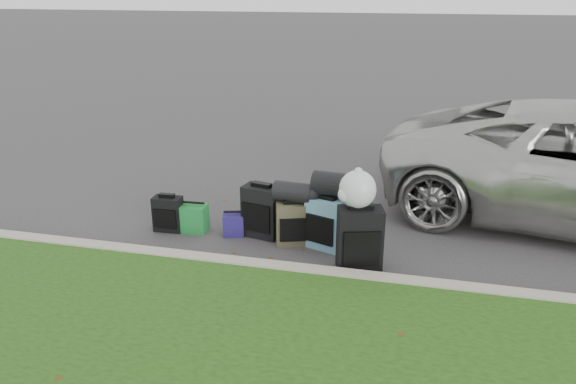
% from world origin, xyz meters
% --- Properties ---
extents(ground, '(120.00, 120.00, 0.00)m').
position_xyz_m(ground, '(0.00, 0.00, 0.00)').
color(ground, '#383535').
rests_on(ground, ground).
extents(curb, '(120.00, 0.18, 0.15)m').
position_xyz_m(curb, '(0.00, -1.00, 0.07)').
color(curb, '#9E937F').
rests_on(curb, ground).
extents(suitcase_small_black, '(0.38, 0.22, 0.46)m').
position_xyz_m(suitcase_small_black, '(-1.63, -0.13, 0.23)').
color(suitcase_small_black, black).
rests_on(suitcase_small_black, ground).
extents(suitcase_large_black_left, '(0.51, 0.37, 0.67)m').
position_xyz_m(suitcase_large_black_left, '(-0.39, 0.00, 0.33)').
color(suitcase_large_black_left, black).
rests_on(suitcase_large_black_left, ground).
extents(suitcase_olive, '(0.45, 0.36, 0.54)m').
position_xyz_m(suitcase_olive, '(0.03, -0.14, 0.27)').
color(suitcase_olive, '#373523').
rests_on(suitcase_olive, ground).
extents(suitcase_teal, '(0.51, 0.40, 0.64)m').
position_xyz_m(suitcase_teal, '(0.45, -0.15, 0.32)').
color(suitcase_teal, slate).
rests_on(suitcase_teal, ground).
extents(suitcase_large_black_right, '(0.55, 0.42, 0.74)m').
position_xyz_m(suitcase_large_black_right, '(0.92, -0.62, 0.37)').
color(suitcase_large_black_right, black).
rests_on(suitcase_large_black_right, ground).
extents(tote_green, '(0.33, 0.27, 0.36)m').
position_xyz_m(tote_green, '(-1.29, -0.07, 0.18)').
color(tote_green, '#1A762E').
rests_on(tote_green, ground).
extents(tote_navy, '(0.31, 0.27, 0.28)m').
position_xyz_m(tote_navy, '(-0.76, -0.07, 0.14)').
color(tote_navy, navy).
rests_on(tote_navy, ground).
extents(duffel_left, '(0.49, 0.29, 0.25)m').
position_xyz_m(duffel_left, '(0.03, -0.09, 0.66)').
color(duffel_left, black).
rests_on(duffel_left, suitcase_olive).
extents(duffel_right, '(0.58, 0.37, 0.31)m').
position_xyz_m(duffel_right, '(0.55, -0.07, 0.79)').
color(duffel_right, black).
rests_on(duffel_right, suitcase_teal).
extents(trash_bag, '(0.41, 0.41, 0.41)m').
position_xyz_m(trash_bag, '(0.87, -0.57, 0.94)').
color(trash_bag, silver).
rests_on(trash_bag, suitcase_large_black_right).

